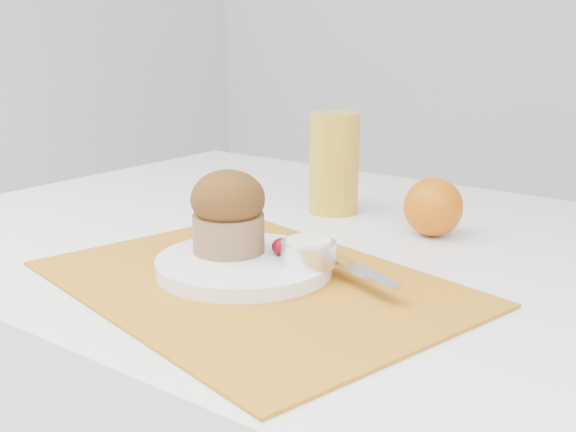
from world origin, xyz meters
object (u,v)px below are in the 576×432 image
Objects in this scene: plate at (244,265)px; juice_glass at (334,163)px; orange at (433,207)px; muffin at (228,212)px.

plate is 0.30m from juice_glass.
orange is 0.29m from muffin.
muffin is at bearing 163.97° from plate.
plate is 1.34× the size of juice_glass.
plate is at bearing -110.28° from orange.
orange is (0.10, 0.26, 0.03)m from plate.
muffin is at bearing -81.22° from juice_glass.
juice_glass is (-0.07, 0.29, 0.06)m from plate.
plate is 2.54× the size of orange.
juice_glass is 0.28m from muffin.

